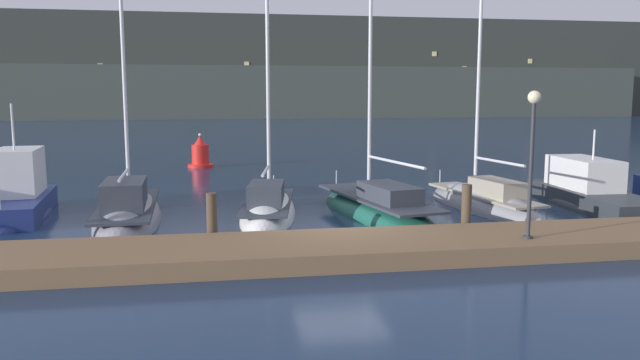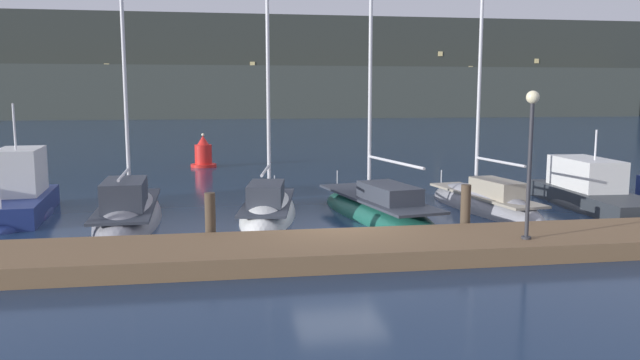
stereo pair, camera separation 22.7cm
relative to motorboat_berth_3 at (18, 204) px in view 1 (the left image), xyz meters
name	(u,v)px [view 1 (the left image)]	position (x,y,z in m)	size (l,w,h in m)	color
ground_plane	(341,239)	(9.86, -5.05, -0.43)	(400.00, 400.00, 0.00)	#192D4C
dock	(357,248)	(9.86, -6.99, -0.20)	(43.22, 2.80, 0.45)	brown
mooring_pile_2	(212,220)	(6.32, -5.34, 0.30)	(0.28, 0.28, 1.46)	#4C3D2D
mooring_pile_3	(466,211)	(13.41, -5.34, 0.33)	(0.28, 0.28, 1.50)	#4C3D2D
motorboat_berth_3	(18,204)	(0.00, 0.00, 0.00)	(2.49, 5.82, 4.22)	navy
sailboat_berth_4	(128,218)	(3.68, -1.47, -0.30)	(2.29, 7.45, 9.54)	gray
sailboat_berth_5	(268,214)	(8.14, -1.51, -0.32)	(2.76, 6.48, 8.21)	white
sailboat_berth_6	(377,213)	(11.70, -2.06, -0.30)	(3.40, 7.82, 10.79)	#195647
sailboat_berth_7	(483,207)	(15.66, -1.58, -0.32)	(2.46, 6.82, 10.85)	gray
motorboat_berth_8	(591,200)	(19.75, -1.63, -0.17)	(2.51, 7.07, 3.39)	#2D3338
channel_buoy	(200,155)	(5.73, 13.15, 0.26)	(1.41, 1.41, 1.86)	red
dock_lamppost	(532,139)	(14.10, -7.58, 2.50)	(0.32, 0.32, 3.66)	#2D2D33
hillside_backdrop	(228,71)	(9.47, 90.78, 7.44)	(240.00, 23.00, 17.08)	#333833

